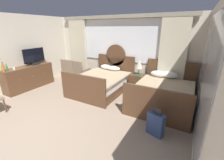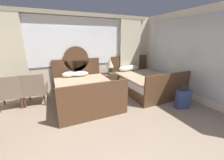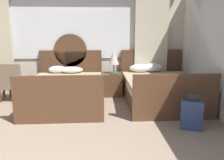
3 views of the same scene
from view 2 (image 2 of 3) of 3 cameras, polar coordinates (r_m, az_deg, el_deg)
wall_back_window at (r=5.12m, az=-13.71°, el=11.74°), size 5.93×0.22×2.70m
wall_right_mirror at (r=4.75m, az=32.45°, el=8.27°), size 0.08×4.85×2.70m
bed_near_window at (r=4.26m, az=-11.41°, el=-4.18°), size 1.66×2.24×1.59m
bed_near_mirror at (r=5.15m, az=12.94°, el=-0.57°), size 1.66×2.24×1.59m
nightstand_between_beds at (r=5.21m, az=-1.31°, el=-0.53°), size 0.50×0.53×0.59m
table_lamp_on_nightstand at (r=5.06m, az=-0.84°, el=7.13°), size 0.27×0.27×0.59m
book_on_nightstand at (r=5.05m, az=-0.36°, el=2.57°), size 0.18×0.26×0.03m
armchair_by_window_left at (r=4.50m, az=-29.53°, el=-3.03°), size 0.67×0.67×0.93m
armchair_by_window_centre at (r=4.61m, az=-36.88°, el=-3.83°), size 0.62×0.62×0.93m
suitcase_on_floor at (r=4.23m, az=27.42°, el=-7.09°), size 0.40×0.27×0.65m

